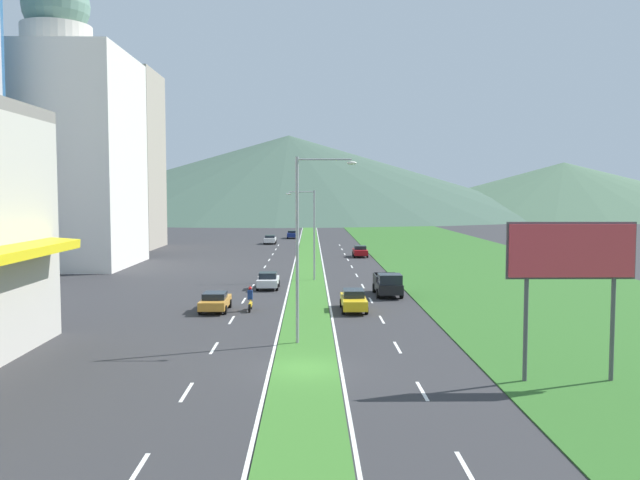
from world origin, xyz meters
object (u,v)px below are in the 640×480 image
(motorcycle_rider, at_px, (250,301))
(car_2, at_px, (354,300))
(billboard_roadside, at_px, (571,259))
(car_1, at_px, (215,301))
(pickup_truck_0, at_px, (388,284))
(car_4, at_px, (268,280))
(car_3, at_px, (360,251))
(car_0, at_px, (270,239))
(street_lamp_near, at_px, (303,237))
(street_lamp_mid, at_px, (311,229))
(car_5, at_px, (292,234))

(motorcycle_rider, bearing_deg, car_2, -89.98)
(billboard_roadside, xyz_separation_m, car_1, (-18.69, 18.59, -4.91))
(car_1, xyz_separation_m, pickup_truck_0, (13.45, 6.91, 0.26))
(car_4, bearing_deg, car_2, -148.38)
(car_2, distance_m, car_3, 41.53)
(car_0, bearing_deg, car_4, -176.71)
(car_1, height_order, motorcycle_rider, motorcycle_rider)
(street_lamp_near, bearing_deg, pickup_truck_0, 68.64)
(car_4, distance_m, motorcycle_rider, 11.36)
(street_lamp_near, distance_m, street_lamp_mid, 27.77)
(billboard_roadside, relative_size, car_5, 1.68)
(street_lamp_mid, bearing_deg, pickup_truck_0, -57.66)
(car_1, bearing_deg, street_lamp_mid, -22.36)
(street_lamp_near, xyz_separation_m, car_0, (-6.52, 75.62, -5.31))
(car_2, relative_size, motorcycle_rider, 2.39)
(street_lamp_mid, xyz_separation_m, pickup_truck_0, (6.43, -10.16, -4.14))
(car_0, xyz_separation_m, car_5, (3.41, 14.05, 0.00))
(street_lamp_near, xyz_separation_m, car_1, (-6.57, 10.68, -5.36))
(car_0, xyz_separation_m, pickup_truck_0, (13.40, -58.03, 0.21))
(billboard_roadside, relative_size, car_3, 1.78)
(car_3, bearing_deg, motorcycle_rider, -15.06)
(street_lamp_mid, distance_m, car_1, 18.97)
(car_1, xyz_separation_m, car_2, (10.12, 0.01, 0.06))
(car_4, bearing_deg, pickup_truck_0, -113.30)
(street_lamp_mid, xyz_separation_m, car_3, (6.68, 24.32, -4.36))
(pickup_truck_0, bearing_deg, car_2, -25.76)
(billboard_roadside, height_order, car_0, billboard_roadside)
(car_3, bearing_deg, car_2, -4.94)
(billboard_roadside, height_order, car_2, billboard_roadside)
(motorcycle_rider, bearing_deg, street_lamp_mid, -14.65)
(car_0, height_order, car_4, car_4)
(street_lamp_near, distance_m, car_2, 12.45)
(street_lamp_mid, distance_m, car_2, 17.87)
(billboard_roadside, bearing_deg, car_5, 98.87)
(car_1, bearing_deg, motorcycle_rider, -89.79)
(street_lamp_near, relative_size, billboard_roadside, 1.46)
(car_5, bearing_deg, car_2, -175.18)
(car_1, bearing_deg, car_3, -18.31)
(billboard_roadside, height_order, car_4, billboard_roadside)
(car_5, bearing_deg, car_1, 177.49)
(car_0, distance_m, car_3, 27.22)
(car_3, bearing_deg, car_4, -19.37)
(street_lamp_mid, height_order, car_3, street_lamp_mid)
(car_0, height_order, pickup_truck_0, pickup_truck_0)
(car_1, distance_m, motorcycle_rider, 2.56)
(motorcycle_rider, bearing_deg, car_4, -2.91)
(street_lamp_mid, bearing_deg, billboard_roadside, -71.88)
(billboard_roadside, xyz_separation_m, pickup_truck_0, (-5.24, 25.50, -4.65))
(car_0, relative_size, pickup_truck_0, 0.82)
(street_lamp_mid, xyz_separation_m, car_0, (-6.97, 47.87, -4.35))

